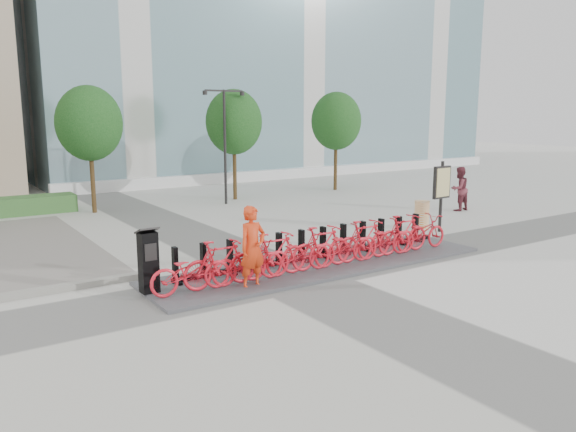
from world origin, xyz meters
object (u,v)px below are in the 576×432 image
kiosk (148,261)px  construction_barrel (422,215)px  pedestrian (459,189)px  map_sign (442,185)px  worker_red (253,248)px  bike_0 (191,271)px

kiosk → construction_barrel: size_ratio=1.51×
pedestrian → map_sign: size_ratio=0.76×
construction_barrel → worker_red: bearing=-162.3°
kiosk → worker_red: 2.32m
kiosk → map_sign: map_sign is taller
worker_red → pedestrian: 13.23m
bike_0 → pedestrian: pedestrian is taller
kiosk → map_sign: bearing=3.8°
worker_red → construction_barrel: size_ratio=1.97×
kiosk → pedestrian: (14.61, 3.59, 0.12)m
pedestrian → construction_barrel: pedestrian is taller
pedestrian → construction_barrel: 4.47m
map_sign → construction_barrel: bearing=98.3°
kiosk → construction_barrel: bearing=7.6°
bike_0 → map_sign: 10.10m
kiosk → construction_barrel: kiosk is taller
pedestrian → worker_red: bearing=18.7°
construction_barrel → map_sign: (0.15, -0.70, 1.10)m
kiosk → pedestrian: bearing=11.6°
bike_0 → pedestrian: size_ratio=1.04×
worker_red → pedestrian: worker_red is taller
worker_red → pedestrian: size_ratio=1.06×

